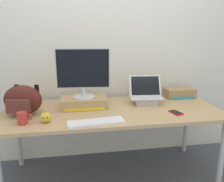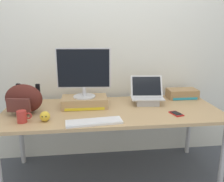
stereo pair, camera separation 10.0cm
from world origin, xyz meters
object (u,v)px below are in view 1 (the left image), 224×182
object	(u,v)px
toner_box_yellow	(84,102)
desktop_monitor	(83,72)
external_keyboard	(96,122)
coffee_mug	(23,118)
messenger_backpack	(23,100)
plush_toy	(46,117)
open_laptop	(146,97)
toner_box_cyan	(179,93)
cell_phone	(176,113)

from	to	relation	value
toner_box_yellow	desktop_monitor	size ratio (longest dim) A/B	0.86
external_keyboard	coffee_mug	xyz separation A→B (m)	(-0.58, 0.09, 0.04)
messenger_backpack	plush_toy	world-z (taller)	messenger_backpack
open_laptop	messenger_backpack	xyz separation A→B (m)	(-1.17, -0.14, 0.07)
toner_box_yellow	desktop_monitor	world-z (taller)	desktop_monitor
open_laptop	plush_toy	xyz separation A→B (m)	(-0.96, -0.37, -0.02)
external_keyboard	plush_toy	xyz separation A→B (m)	(-0.40, 0.09, 0.03)
external_keyboard	open_laptop	bearing A→B (deg)	33.97
external_keyboard	coffee_mug	size ratio (longest dim) A/B	3.86
open_laptop	messenger_backpack	size ratio (longest dim) A/B	0.93
messenger_backpack	toner_box_cyan	bearing A→B (deg)	21.29
coffee_mug	plush_toy	size ratio (longest dim) A/B	1.43
toner_box_yellow	cell_phone	distance (m)	0.87
desktop_monitor	coffee_mug	world-z (taller)	desktop_monitor
toner_box_yellow	messenger_backpack	xyz separation A→B (m)	(-0.54, -0.11, 0.08)
toner_box_yellow	toner_box_cyan	world-z (taller)	toner_box_cyan
plush_toy	messenger_backpack	bearing A→B (deg)	132.70
toner_box_yellow	plush_toy	world-z (taller)	toner_box_yellow
toner_box_yellow	desktop_monitor	distance (m)	0.29
toner_box_yellow	coffee_mug	distance (m)	0.61
open_laptop	coffee_mug	xyz separation A→B (m)	(-1.14, -0.37, -0.01)
toner_box_yellow	toner_box_cyan	distance (m)	1.08
cell_phone	desktop_monitor	bearing A→B (deg)	143.52
toner_box_yellow	toner_box_cyan	bearing A→B (deg)	9.25
open_laptop	toner_box_cyan	world-z (taller)	open_laptop
cell_phone	plush_toy	xyz separation A→B (m)	(-1.14, -0.03, 0.04)
desktop_monitor	messenger_backpack	bearing A→B (deg)	-163.29
desktop_monitor	toner_box_yellow	bearing A→B (deg)	87.96
open_laptop	coffee_mug	world-z (taller)	open_laptop
toner_box_yellow	toner_box_cyan	size ratio (longest dim) A/B	1.37
desktop_monitor	external_keyboard	distance (m)	0.55
messenger_backpack	cell_phone	xyz separation A→B (m)	(1.36, -0.20, -0.13)
coffee_mug	toner_box_cyan	world-z (taller)	toner_box_cyan
external_keyboard	plush_toy	size ratio (longest dim) A/B	5.53
toner_box_cyan	cell_phone	bearing A→B (deg)	-117.62
open_laptop	plush_toy	bearing A→B (deg)	-152.77
toner_box_cyan	plush_toy	bearing A→B (deg)	-159.69
coffee_mug	toner_box_cyan	bearing A→B (deg)	18.30
coffee_mug	toner_box_yellow	bearing A→B (deg)	34.40
open_laptop	messenger_backpack	bearing A→B (deg)	-167.23
toner_box_cyan	messenger_backpack	bearing A→B (deg)	-170.03
open_laptop	messenger_backpack	world-z (taller)	open_laptop
plush_toy	external_keyboard	bearing A→B (deg)	-12.77
desktop_monitor	toner_box_cyan	size ratio (longest dim) A/B	1.59
desktop_monitor	coffee_mug	bearing A→B (deg)	-140.24
toner_box_cyan	open_laptop	bearing A→B (deg)	-161.49
toner_box_yellow	external_keyboard	xyz separation A→B (m)	(0.07, -0.43, -0.04)
open_laptop	plush_toy	distance (m)	1.03
desktop_monitor	messenger_backpack	xyz separation A→B (m)	(-0.54, -0.11, -0.21)
cell_phone	plush_toy	size ratio (longest dim) A/B	1.74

